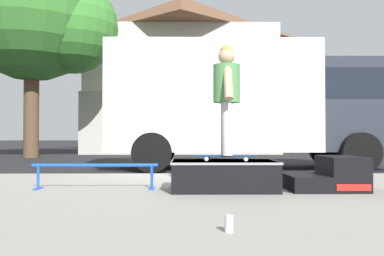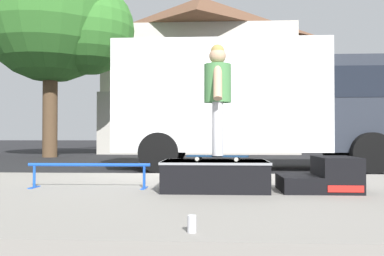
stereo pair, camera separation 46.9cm
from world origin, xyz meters
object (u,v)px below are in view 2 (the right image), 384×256
(kicker_ramp, at_px, (324,177))
(soda_can, at_px, (192,224))
(skateboard, at_px, (218,156))
(grind_rail, at_px, (89,169))
(skate_box, at_px, (215,174))
(street_tree_main, at_px, (59,16))
(box_truck, at_px, (259,101))
(skater_kid, at_px, (218,90))

(kicker_ramp, distance_m, soda_can, 2.82)
(skateboard, bearing_deg, grind_rail, 174.50)
(kicker_ramp, relative_size, soda_can, 7.53)
(skateboard, height_order, soda_can, skateboard)
(skate_box, bearing_deg, kicker_ramp, -0.02)
(grind_rail, xyz_separation_m, street_tree_main, (-4.38, 10.23, 5.10))
(kicker_ramp, height_order, soda_can, kicker_ramp)
(skate_box, xyz_separation_m, skateboard, (0.03, -0.03, 0.23))
(skate_box, relative_size, box_truck, 0.20)
(grind_rail, relative_size, street_tree_main, 0.20)
(skate_box, height_order, kicker_ramp, kicker_ramp)
(skate_box, distance_m, soda_can, 2.36)
(grind_rail, relative_size, box_truck, 0.24)
(grind_rail, height_order, skater_kid, skater_kid)
(grind_rail, xyz_separation_m, soda_can, (1.53, -2.48, -0.19))
(skate_box, height_order, street_tree_main, street_tree_main)
(skateboard, distance_m, skater_kid, 0.85)
(kicker_ramp, xyz_separation_m, box_truck, (-0.29, 5.09, 1.40))
(skateboard, bearing_deg, box_truck, 78.29)
(skate_box, bearing_deg, soda_can, -94.04)
(grind_rail, distance_m, street_tree_main, 12.25)
(box_truck, bearing_deg, skateboard, -101.71)
(skate_box, bearing_deg, box_truck, 77.85)
(soda_can, bearing_deg, kicker_ramp, 56.52)
(skateboard, height_order, box_truck, box_truck)
(skateboard, distance_m, soda_can, 2.36)
(skate_box, height_order, skateboard, skateboard)
(skate_box, bearing_deg, street_tree_main, 120.37)
(kicker_ramp, bearing_deg, skateboard, -178.78)
(skater_kid, xyz_separation_m, street_tree_main, (-6.11, 10.40, 4.07))
(box_truck, bearing_deg, grind_rail, -119.39)
(skater_kid, distance_m, soda_can, 2.63)
(street_tree_main, bearing_deg, skater_kid, -59.56)
(skate_box, distance_m, street_tree_main, 13.08)
(skater_kid, bearing_deg, box_truck, 78.29)
(kicker_ramp, relative_size, skater_kid, 0.66)
(grind_rail, xyz_separation_m, skateboard, (1.73, -0.17, 0.18))
(skater_kid, xyz_separation_m, soda_can, (-0.20, -2.32, -1.23))
(skater_kid, height_order, soda_can, skater_kid)
(kicker_ramp, xyz_separation_m, skater_kid, (-1.35, -0.03, 1.11))
(skate_box, xyz_separation_m, soda_can, (-0.17, -2.35, -0.14))
(skate_box, distance_m, skateboard, 0.24)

